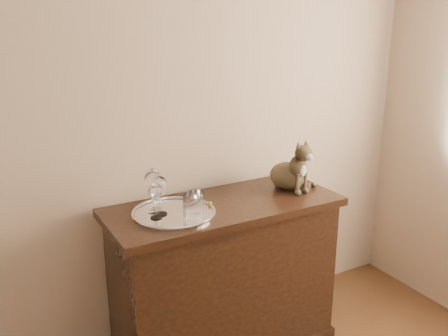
% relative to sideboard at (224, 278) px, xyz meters
% --- Properties ---
extents(wall_back, '(4.00, 0.10, 2.70)m').
position_rel_sideboard_xyz_m(wall_back, '(-0.60, 0.31, 0.93)').
color(wall_back, '#BFA88F').
rests_on(wall_back, ground).
extents(sideboard, '(1.20, 0.50, 0.85)m').
position_rel_sideboard_xyz_m(sideboard, '(0.00, 0.00, 0.00)').
color(sideboard, black).
rests_on(sideboard, ground).
extents(tray, '(0.40, 0.40, 0.01)m').
position_rel_sideboard_xyz_m(tray, '(-0.28, -0.01, 0.43)').
color(tray, silver).
rests_on(tray, sideboard).
extents(wine_glass_a, '(0.08, 0.08, 0.21)m').
position_rel_sideboard_xyz_m(wine_glass_a, '(-0.35, 0.06, 0.54)').
color(wine_glass_a, silver).
rests_on(wine_glass_a, tray).
extents(wine_glass_c, '(0.07, 0.07, 0.17)m').
position_rel_sideboard_xyz_m(wine_glass_c, '(-0.37, -0.03, 0.52)').
color(wine_glass_c, white).
rests_on(wine_glass_c, tray).
extents(wine_glass_d, '(0.07, 0.07, 0.19)m').
position_rel_sideboard_xyz_m(wine_glass_d, '(-0.34, 0.00, 0.53)').
color(wine_glass_d, white).
rests_on(wine_glass_d, tray).
extents(tumbler_a, '(0.08, 0.08, 0.09)m').
position_rel_sideboard_xyz_m(tumbler_a, '(-0.21, -0.07, 0.48)').
color(tumbler_a, white).
rests_on(tumbler_a, tray).
extents(tumbler_c, '(0.08, 0.08, 0.09)m').
position_rel_sideboard_xyz_m(tumbler_c, '(-0.17, -0.02, 0.48)').
color(tumbler_c, white).
rests_on(tumbler_c, tray).
extents(cat, '(0.31, 0.29, 0.29)m').
position_rel_sideboard_xyz_m(cat, '(0.42, 0.03, 0.57)').
color(cat, '#4D3E2E').
rests_on(cat, sideboard).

